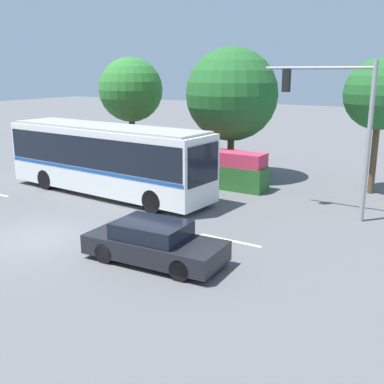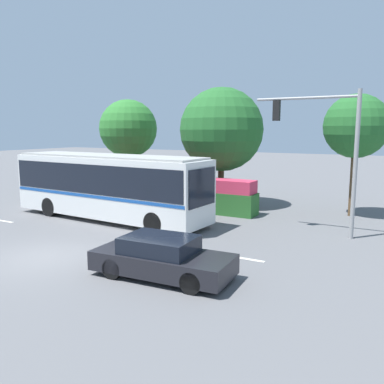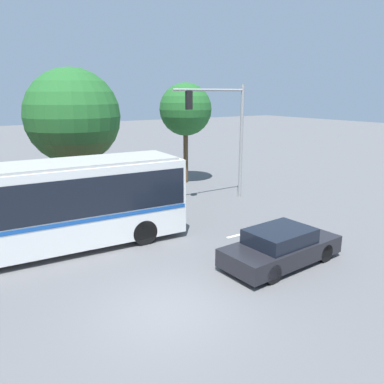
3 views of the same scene
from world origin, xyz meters
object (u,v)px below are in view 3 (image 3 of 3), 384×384
sedan_foreground (281,247)px  traffic_light_pole (226,126)px  street_tree_right (186,110)px  city_bus (33,204)px  street_tree_centre (73,116)px

sedan_foreground → traffic_light_pole: size_ratio=0.73×
street_tree_right → sedan_foreground: bearing=-107.3°
sedan_foreground → traffic_light_pole: bearing=61.9°
traffic_light_pole → city_bus: bearing=11.9°
traffic_light_pole → sedan_foreground: bearing=65.6°
traffic_light_pole → street_tree_centre: street_tree_centre is taller
traffic_light_pole → street_tree_right: size_ratio=0.97×
traffic_light_pole → street_tree_centre: (-6.96, 4.09, 0.50)m
sedan_foreground → street_tree_right: bearing=69.0°
street_tree_centre → street_tree_right: (7.38, 0.71, 0.16)m
city_bus → street_tree_centre: 7.62m
city_bus → street_tree_right: street_tree_right is taller
city_bus → street_tree_right: bearing=36.0°
traffic_light_pole → street_tree_right: 4.86m
sedan_foreground → street_tree_centre: (-3.48, 11.76, 3.96)m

